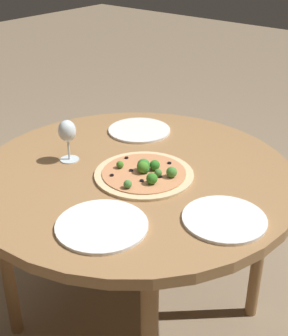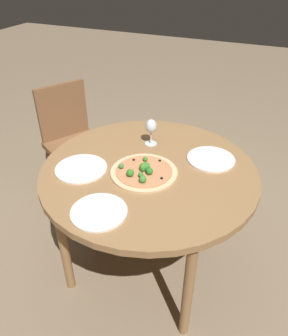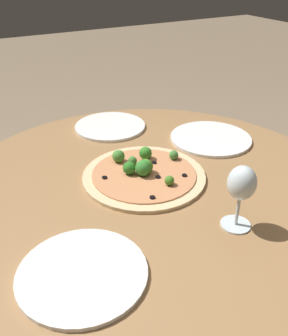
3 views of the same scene
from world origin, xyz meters
name	(u,v)px [view 3 (image 3 of 3)]	position (x,y,z in m)	size (l,w,h in m)	color
dining_table	(150,205)	(0.00, 0.00, 0.66)	(1.13, 1.13, 0.72)	olive
pizza	(144,173)	(-0.05, 0.01, 0.73)	(0.34, 0.34, 0.06)	#DBBC89
wine_glass	(242,186)	(0.24, 0.09, 0.83)	(0.07, 0.07, 0.16)	silver
plate_near	(211,138)	(-0.15, 0.32, 0.73)	(0.27, 0.27, 0.01)	white
plate_far	(82,273)	(0.21, -0.28, 0.73)	(0.26, 0.26, 0.01)	white
plate_side	(110,126)	(-0.40, 0.07, 0.73)	(0.25, 0.25, 0.01)	white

